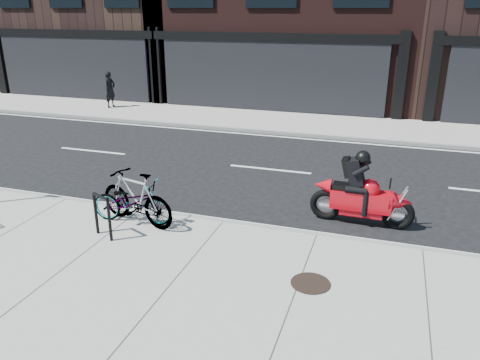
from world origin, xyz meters
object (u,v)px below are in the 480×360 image
(bike_rack, at_px, (102,213))
(bicycle_front, at_px, (132,202))
(motorcycle, at_px, (367,195))
(manhole_cover, at_px, (311,283))
(bicycle_rear, at_px, (136,198))
(pedestrian, at_px, (110,89))

(bike_rack, relative_size, bicycle_front, 0.51)
(bicycle_front, xyz_separation_m, motorcycle, (4.65, 1.69, 0.08))
(bike_rack, distance_m, manhole_cover, 4.25)
(bicycle_front, xyz_separation_m, manhole_cover, (3.99, -1.19, -0.45))
(motorcycle, bearing_deg, bicycle_front, -158.38)
(bike_rack, height_order, manhole_cover, bike_rack)
(bike_rack, height_order, bicycle_rear, bicycle_rear)
(motorcycle, distance_m, pedestrian, 14.82)
(bicycle_front, height_order, bicycle_rear, bicycle_rear)
(bike_rack, relative_size, bicycle_rear, 0.46)
(bicycle_rear, bearing_deg, bicycle_front, -75.58)
(bike_rack, distance_m, bicycle_front, 0.81)
(manhole_cover, bearing_deg, motorcycle, 77.06)
(manhole_cover, bearing_deg, bike_rack, 174.39)
(bike_rack, xyz_separation_m, pedestrian, (-7.04, 11.31, 0.28))
(pedestrian, relative_size, manhole_cover, 2.43)
(bicycle_rear, distance_m, manhole_cover, 4.10)
(bicycle_front, height_order, manhole_cover, bicycle_front)
(bike_rack, distance_m, motorcycle, 5.45)
(bicycle_front, bearing_deg, bike_rack, 160.58)
(motorcycle, height_order, pedestrian, pedestrian)
(bicycle_front, distance_m, manhole_cover, 4.19)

